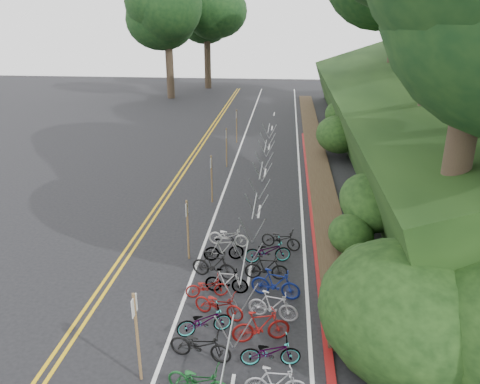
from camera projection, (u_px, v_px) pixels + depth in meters
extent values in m
plane|color=black|center=(136.00, 338.00, 14.06)|extent=(120.00, 120.00, 0.00)
cube|color=gold|center=(155.00, 207.00, 23.55)|extent=(0.12, 80.00, 0.01)
cube|color=gold|center=(161.00, 207.00, 23.52)|extent=(0.12, 80.00, 0.01)
cube|color=silver|center=(217.00, 210.00, 23.26)|extent=(0.12, 80.00, 0.01)
cube|color=silver|center=(302.00, 213.00, 22.87)|extent=(0.12, 80.00, 0.01)
cube|color=silver|center=(249.00, 275.00, 17.49)|extent=(0.10, 1.60, 0.01)
cube|color=silver|center=(259.00, 211.00, 23.07)|extent=(0.10, 1.60, 0.01)
cube|color=silver|center=(265.00, 173.00, 28.64)|extent=(0.10, 1.60, 0.01)
cube|color=silver|center=(269.00, 147.00, 34.22)|extent=(0.10, 1.60, 0.01)
cube|color=silver|center=(272.00, 128.00, 39.79)|extent=(0.10, 1.60, 0.01)
cube|color=silver|center=(274.00, 114.00, 45.37)|extent=(0.10, 1.60, 0.01)
cube|color=maroon|center=(311.00, 198.00, 24.67)|extent=(0.25, 28.00, 0.10)
cube|color=black|center=(421.00, 112.00, 32.26)|extent=(12.32, 44.00, 9.11)
cube|color=#382819|center=(315.00, 147.00, 33.89)|extent=(1.40, 44.00, 0.16)
ellipsoid|color=#284C19|center=(368.00, 270.00, 15.81)|extent=(2.00, 2.80, 1.60)
ellipsoid|color=#284C19|center=(370.00, 201.00, 20.20)|extent=(2.60, 3.64, 2.08)
ellipsoid|color=#284C19|center=(376.00, 153.00, 25.51)|extent=(2.20, 3.08, 1.76)
ellipsoid|color=#284C19|center=(338.00, 134.00, 31.37)|extent=(3.00, 4.20, 2.40)
ellipsoid|color=#284C19|center=(340.00, 114.00, 36.82)|extent=(2.40, 3.36, 1.92)
ellipsoid|color=#284C19|center=(351.00, 97.00, 40.17)|extent=(2.80, 3.92, 2.24)
ellipsoid|color=#284C19|center=(351.00, 234.00, 18.67)|extent=(1.80, 2.52, 1.44)
ellipsoid|color=#284C19|center=(379.00, 126.00, 28.93)|extent=(3.20, 4.48, 2.56)
ellipsoid|color=black|center=(411.00, 310.00, 13.36)|extent=(5.28, 6.16, 3.52)
cylinder|color=#2D2319|center=(455.00, 175.00, 14.36)|extent=(0.85, 0.85, 6.59)
cylinder|color=#2D2319|center=(432.00, 78.00, 21.94)|extent=(0.91, 0.91, 7.60)
cylinder|color=#2D2319|center=(440.00, 42.00, 28.71)|extent=(0.96, 0.96, 8.62)
cylinder|color=#2D2319|center=(394.00, 51.00, 36.65)|extent=(0.88, 0.88, 7.10)
cylinder|color=#2D2319|center=(405.00, 32.00, 43.42)|extent=(0.93, 0.93, 8.11)
cylinder|color=#2D2319|center=(170.00, 69.00, 52.74)|extent=(0.85, 0.85, 6.59)
ellipsoid|color=black|center=(167.00, 12.00, 50.59)|extent=(9.01, 9.01, 8.56)
cylinder|color=#2D2319|center=(208.00, 64.00, 59.99)|extent=(0.82, 0.82, 6.08)
ellipsoid|color=black|center=(207.00, 19.00, 58.05)|extent=(7.89, 7.89, 7.49)
cylinder|color=#9A9DA2|center=(226.00, 355.00, 11.80)|extent=(0.05, 3.41, 0.05)
cylinder|color=#9A9DA2|center=(224.00, 332.00, 13.51)|extent=(0.54, 0.04, 1.06)
cylinder|color=#9A9DA2|center=(243.00, 333.00, 13.46)|extent=(0.54, 0.04, 1.06)
cylinder|color=#9A9DA2|center=(244.00, 261.00, 16.16)|extent=(0.05, 3.00, 0.05)
cylinder|color=#9A9DA2|center=(232.00, 297.00, 15.09)|extent=(0.58, 0.04, 1.13)
cylinder|color=#9A9DA2|center=(249.00, 298.00, 15.04)|extent=(0.58, 0.04, 1.13)
cylinder|color=#9A9DA2|center=(240.00, 255.00, 17.69)|extent=(0.58, 0.04, 1.13)
cylinder|color=#9A9DA2|center=(255.00, 256.00, 17.64)|extent=(0.58, 0.04, 1.13)
cylinder|color=#9A9DA2|center=(255.00, 205.00, 20.81)|extent=(0.05, 3.00, 0.05)
cylinder|color=#9A9DA2|center=(245.00, 230.00, 19.74)|extent=(0.58, 0.04, 1.13)
cylinder|color=#9A9DA2|center=(259.00, 231.00, 19.69)|extent=(0.58, 0.04, 1.13)
cylinder|color=#9A9DA2|center=(251.00, 205.00, 22.34)|extent=(0.58, 0.04, 1.13)
cylinder|color=#9A9DA2|center=(262.00, 205.00, 22.29)|extent=(0.58, 0.04, 1.13)
cylinder|color=#9A9DA2|center=(261.00, 170.00, 25.45)|extent=(0.05, 3.00, 0.05)
cylinder|color=#9A9DA2|center=(254.00, 189.00, 24.39)|extent=(0.58, 0.04, 1.13)
cylinder|color=#9A9DA2|center=(265.00, 189.00, 24.33)|extent=(0.58, 0.04, 1.13)
cylinder|color=#9A9DA2|center=(257.00, 172.00, 26.99)|extent=(0.58, 0.04, 1.13)
cylinder|color=#9A9DA2|center=(267.00, 172.00, 26.94)|extent=(0.58, 0.04, 1.13)
cylinder|color=#9A9DA2|center=(265.00, 146.00, 30.10)|extent=(0.05, 3.00, 0.05)
cylinder|color=#9A9DA2|center=(260.00, 161.00, 29.03)|extent=(0.58, 0.04, 1.13)
cylinder|color=#9A9DA2|center=(269.00, 161.00, 28.98)|extent=(0.58, 0.04, 1.13)
cylinder|color=#9A9DA2|center=(262.00, 149.00, 31.63)|extent=(0.58, 0.04, 1.13)
cylinder|color=#9A9DA2|center=(270.00, 149.00, 31.58)|extent=(0.58, 0.04, 1.13)
cylinder|color=#9A9DA2|center=(269.00, 128.00, 34.75)|extent=(0.05, 3.00, 0.05)
cylinder|color=#9A9DA2|center=(264.00, 140.00, 33.68)|extent=(0.58, 0.04, 1.13)
cylinder|color=#9A9DA2|center=(272.00, 141.00, 33.63)|extent=(0.58, 0.04, 1.13)
cylinder|color=#9A9DA2|center=(266.00, 131.00, 36.28)|extent=(0.58, 0.04, 1.13)
cylinder|color=#9A9DA2|center=(273.00, 131.00, 36.23)|extent=(0.58, 0.04, 1.13)
cylinder|color=brown|center=(137.00, 338.00, 12.04)|extent=(0.08, 0.08, 2.66)
cube|color=silver|center=(134.00, 306.00, 11.69)|extent=(0.02, 0.40, 0.50)
cylinder|color=brown|center=(188.00, 230.00, 18.21)|extent=(0.08, 0.08, 2.50)
cube|color=silver|center=(187.00, 209.00, 17.88)|extent=(0.02, 0.40, 0.50)
cylinder|color=brown|center=(212.00, 179.00, 23.78)|extent=(0.08, 0.08, 2.50)
cube|color=silver|center=(211.00, 162.00, 23.46)|extent=(0.02, 0.40, 0.50)
cylinder|color=brown|center=(226.00, 148.00, 29.36)|extent=(0.08, 0.08, 2.50)
cube|color=silver|center=(226.00, 134.00, 29.03)|extent=(0.02, 0.40, 0.50)
cylinder|color=brown|center=(237.00, 126.00, 34.93)|extent=(0.08, 0.08, 2.50)
cube|color=silver|center=(237.00, 114.00, 34.61)|extent=(0.02, 0.40, 0.50)
imported|color=maroon|center=(207.00, 287.00, 16.01)|extent=(0.82, 1.55, 0.77)
imported|color=#144C1E|center=(199.00, 380.00, 11.86)|extent=(0.93, 1.79, 0.90)
imported|color=#9E9EA3|center=(276.00, 383.00, 11.71)|extent=(0.47, 1.62, 0.97)
imported|color=black|center=(200.00, 344.00, 13.08)|extent=(0.95, 1.91, 0.96)
imported|color=slate|center=(270.00, 352.00, 12.86)|extent=(0.78, 1.74, 0.88)
imported|color=slate|center=(204.00, 321.00, 14.14)|extent=(1.18, 1.79, 0.89)
imported|color=maroon|center=(261.00, 326.00, 13.78)|extent=(0.92, 1.82, 1.05)
imported|color=maroon|center=(219.00, 304.00, 14.93)|extent=(1.15, 1.84, 0.91)
imported|color=#9E9EA3|center=(273.00, 306.00, 14.80)|extent=(0.83, 1.70, 0.99)
imported|color=slate|center=(227.00, 281.00, 16.22)|extent=(0.52, 1.56, 0.92)
imported|color=navy|center=(276.00, 284.00, 15.94)|extent=(0.89, 1.81, 1.05)
imported|color=black|center=(214.00, 265.00, 17.12)|extent=(0.90, 1.80, 1.04)
imported|color=black|center=(266.00, 268.00, 17.03)|extent=(0.46, 1.60, 0.96)
imported|color=slate|center=(224.00, 249.00, 18.36)|extent=(0.80, 1.66, 0.96)
imported|color=slate|center=(268.00, 251.00, 18.22)|extent=(1.00, 1.92, 0.96)
imported|color=beige|center=(228.00, 236.00, 19.52)|extent=(0.84, 1.77, 0.89)
imported|color=black|center=(281.00, 239.00, 19.30)|extent=(1.08, 1.78, 0.88)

